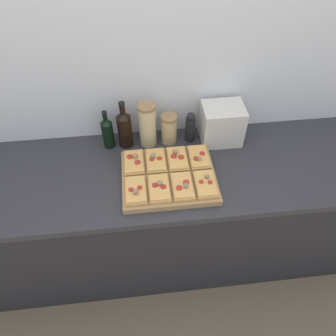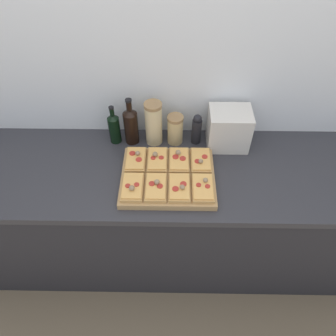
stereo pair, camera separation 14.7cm
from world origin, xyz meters
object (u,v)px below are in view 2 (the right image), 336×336
(wine_bottle, at_px, (131,125))
(cutting_board, at_px, (168,177))
(toaster_oven, at_px, (229,129))
(pepper_mill, at_px, (197,129))
(grain_jar_short, at_px, (175,129))
(grain_jar_tall, at_px, (154,123))
(olive_oil_bottle, at_px, (114,128))

(wine_bottle, bearing_deg, cutting_board, -54.39)
(toaster_oven, bearing_deg, cutting_board, -140.10)
(pepper_mill, bearing_deg, toaster_oven, -5.35)
(grain_jar_short, bearing_deg, wine_bottle, 180.00)
(cutting_board, distance_m, grain_jar_tall, 0.33)
(olive_oil_bottle, bearing_deg, grain_jar_tall, 0.00)
(grain_jar_short, bearing_deg, olive_oil_bottle, 180.00)
(grain_jar_tall, distance_m, toaster_oven, 0.42)
(cutting_board, bearing_deg, toaster_oven, 39.90)
(grain_jar_short, xyz_separation_m, pepper_mill, (0.12, 0.00, 0.00))
(wine_bottle, height_order, pepper_mill, wine_bottle)
(olive_oil_bottle, relative_size, wine_bottle, 0.83)
(cutting_board, height_order, grain_jar_short, grain_jar_short)
(grain_jar_tall, bearing_deg, pepper_mill, 0.00)
(grain_jar_short, distance_m, toaster_oven, 0.30)
(cutting_board, height_order, wine_bottle, wine_bottle)
(cutting_board, bearing_deg, olive_oil_bottle, 136.17)
(pepper_mill, bearing_deg, cutting_board, -118.10)
(grain_jar_short, distance_m, pepper_mill, 0.12)
(olive_oil_bottle, bearing_deg, cutting_board, -43.83)
(olive_oil_bottle, relative_size, pepper_mill, 1.26)
(cutting_board, height_order, olive_oil_bottle, olive_oil_bottle)
(cutting_board, distance_m, wine_bottle, 0.38)
(cutting_board, bearing_deg, grain_jar_short, 82.96)
(toaster_oven, bearing_deg, pepper_mill, 174.65)
(toaster_oven, bearing_deg, olive_oil_bottle, 178.53)
(grain_jar_tall, xyz_separation_m, toaster_oven, (0.42, -0.02, -0.02))
(grain_jar_tall, relative_size, pepper_mill, 1.38)
(cutting_board, relative_size, toaster_oven, 1.91)
(cutting_board, relative_size, olive_oil_bottle, 1.98)
(toaster_oven, bearing_deg, grain_jar_short, 176.83)
(olive_oil_bottle, height_order, grain_jar_tall, grain_jar_tall)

